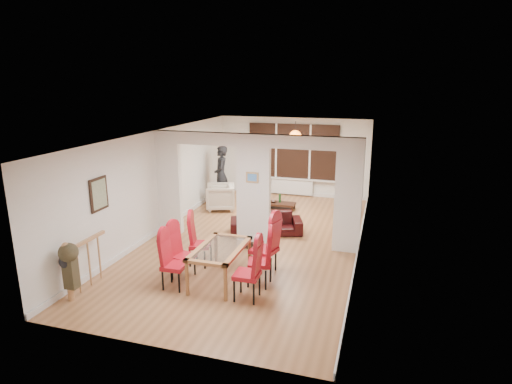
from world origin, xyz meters
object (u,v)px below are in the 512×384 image
at_px(dining_chair_lc, 200,241).
at_px(person, 221,175).
at_px(dining_table, 220,264).
at_px(dining_chair_ra, 247,270).
at_px(armchair, 220,197).
at_px(dining_chair_lb, 183,253).
at_px(sofa, 266,223).
at_px(bowl, 273,202).
at_px(bottle, 280,198).
at_px(dining_chair_rc, 264,246).
at_px(coffee_table, 280,206).
at_px(dining_chair_la, 174,262).
at_px(television, 345,204).
at_px(dining_chair_rb, 259,259).

distance_m(dining_chair_lc, person, 4.66).
relative_size(dining_table, dining_chair_ra, 1.36).
bearing_deg(armchair, dining_chair_lc, -4.14).
distance_m(dining_chair_lb, sofa, 3.04).
height_order(armchair, bowl, armchair).
xyz_separation_m(dining_chair_lc, bowl, (0.46, 4.35, -0.29)).
height_order(dining_table, bottle, dining_table).
height_order(dining_chair_rc, sofa, dining_chair_rc).
bearing_deg(dining_chair_ra, dining_chair_lb, 161.85).
bearing_deg(dining_chair_rc, coffee_table, 113.86).
relative_size(dining_chair_la, dining_chair_lc, 0.99).
xyz_separation_m(dining_chair_ra, television, (1.16, 5.71, -0.30)).
bearing_deg(dining_chair_lc, sofa, 55.71).
bearing_deg(dining_chair_lc, dining_chair_la, -106.05).
relative_size(dining_table, dining_chair_la, 1.44).
bearing_deg(armchair, coffee_table, 86.74).
relative_size(dining_chair_la, coffee_table, 1.16).
bearing_deg(bowl, dining_chair_rb, -78.48).
distance_m(dining_chair_lc, television, 5.27).
xyz_separation_m(dining_chair_lc, dining_chair_ra, (1.39, -1.11, 0.03)).
distance_m(dining_chair_rb, person, 5.69).
xyz_separation_m(sofa, armchair, (-1.87, 1.60, 0.12)).
relative_size(dining_chair_ra, dining_chair_rc, 0.94).
distance_m(dining_chair_lb, bottle, 5.11).
xyz_separation_m(dining_chair_la, television, (2.59, 5.70, -0.27)).
relative_size(dining_chair_lc, dining_chair_rc, 0.89).
xyz_separation_m(dining_chair_ra, bowl, (-0.93, 5.45, -0.32)).
bearing_deg(dining_chair_ra, dining_chair_la, 178.54).
distance_m(person, bottle, 1.99).
bearing_deg(bottle, armchair, -161.80).
height_order(dining_chair_la, television, dining_chair_la).
height_order(armchair, television, armchair).
relative_size(dining_chair_lc, television, 1.21).
relative_size(armchair, television, 0.98).
bearing_deg(bottle, person, 178.06).
bearing_deg(dining_chair_ra, dining_chair_rc, 88.73).
bearing_deg(dining_chair_lc, coffee_table, 66.89).
bearing_deg(dining_chair_rb, coffee_table, 85.18).
xyz_separation_m(dining_table, television, (1.87, 5.20, -0.10)).
height_order(dining_chair_la, person, person).
distance_m(dining_chair_rb, sofa, 2.85).
bearing_deg(sofa, bottle, 75.62).
relative_size(dining_chair_lb, bottle, 3.74).
relative_size(dining_table, dining_chair_lb, 1.44).
bearing_deg(dining_chair_rc, armchair, 136.88).
bearing_deg(dining_chair_lb, television, 73.83).
bearing_deg(dining_chair_rb, bottle, 85.39).
bearing_deg(television, dining_chair_lb, 143.09).
bearing_deg(armchair, sofa, 29.99).
distance_m(dining_table, person, 5.45).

